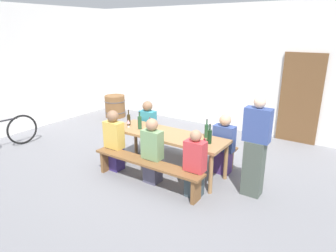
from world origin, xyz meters
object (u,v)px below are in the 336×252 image
(wine_bottle_0, at_px, (129,119))
(wine_glass_1, at_px, (128,122))
(wine_bottle_2, at_px, (140,122))
(standing_host, at_px, (255,149))
(tasting_table, at_px, (168,138))
(wine_barrel, at_px, (115,106))
(wine_bottle_1, at_px, (207,131))
(seated_guest_near_2, at_px, (195,165))
(wine_glass_2, at_px, (150,119))
(seated_guest_far_0, at_px, (148,128))
(bench_far, at_px, (186,143))
(wine_glass_0, at_px, (204,140))
(bench_near, at_px, (146,166))
(wooden_door, at_px, (300,99))
(seated_guest_far_1, at_px, (224,145))
(wine_bottle_3, at_px, (210,136))
(parked_bicycle_0, at_px, (0,134))
(seated_guest_near_0, at_px, (114,142))
(seated_guest_near_1, at_px, (152,152))

(wine_bottle_0, bearing_deg, wine_glass_1, -52.81)
(wine_bottle_2, bearing_deg, standing_host, 3.37)
(tasting_table, bearing_deg, wine_barrel, 147.67)
(wine_bottle_1, bearing_deg, seated_guest_near_2, -76.12)
(wine_glass_2, height_order, seated_guest_far_0, seated_guest_far_0)
(bench_far, relative_size, wine_bottle_2, 6.38)
(wine_bottle_1, height_order, wine_glass_0, wine_bottle_1)
(tasting_table, relative_size, bench_near, 1.05)
(wine_glass_0, distance_m, standing_host, 0.81)
(wine_bottle_1, relative_size, wine_barrel, 0.51)
(wooden_door, distance_m, tasting_table, 3.46)
(wine_glass_1, xyz_separation_m, seated_guest_far_1, (1.77, 0.62, -0.31))
(standing_host, bearing_deg, wine_barrel, -22.66)
(tasting_table, relative_size, standing_host, 1.37)
(wine_bottle_3, xyz_separation_m, standing_host, (0.76, 0.08, -0.09))
(bench_near, distance_m, wine_glass_1, 1.15)
(wine_bottle_2, height_order, parked_bicycle_0, wine_bottle_2)
(wine_bottle_3, xyz_separation_m, seated_guest_far_0, (-1.72, 0.53, -0.32))
(tasting_table, relative_size, wine_glass_1, 14.84)
(seated_guest_near_2, xyz_separation_m, seated_guest_far_0, (-1.73, 1.03, 0.02))
(seated_guest_near_2, bearing_deg, wine_glass_1, 76.78)
(wine_bottle_0, bearing_deg, wine_barrel, 138.77)
(wine_bottle_2, xyz_separation_m, seated_guest_near_0, (-0.27, -0.44, -0.31))
(tasting_table, xyz_separation_m, seated_guest_near_2, (0.86, -0.51, -0.13))
(tasting_table, relative_size, wine_barrel, 3.38)
(wooden_door, relative_size, wine_glass_1, 13.87)
(seated_guest_near_1, height_order, wine_barrel, seated_guest_near_1)
(seated_guest_near_0, bearing_deg, bench_near, -99.65)
(seated_guest_near_1, bearing_deg, standing_host, -70.21)
(wine_bottle_1, relative_size, seated_guest_far_1, 0.29)
(seated_guest_far_1, bearing_deg, seated_guest_near_0, -60.05)
(wooden_door, xyz_separation_m, wine_barrel, (-5.09, -0.84, -0.72))
(parked_bicycle_0, bearing_deg, seated_guest_near_0, -68.44)
(bench_far, bearing_deg, seated_guest_near_1, -89.13)
(wooden_door, height_order, seated_guest_near_0, wooden_door)
(tasting_table, relative_size, wine_bottle_3, 6.51)
(seated_guest_far_0, bearing_deg, wine_glass_2, 45.26)
(wooden_door, distance_m, wine_glass_0, 3.32)
(standing_host, height_order, parked_bicycle_0, standing_host)
(bench_far, bearing_deg, wine_bottle_0, -145.15)
(wooden_door, relative_size, wine_glass_2, 14.00)
(bench_far, xyz_separation_m, wine_glass_1, (-0.87, -0.77, 0.50))
(tasting_table, relative_size, seated_guest_far_1, 1.97)
(wine_glass_0, bearing_deg, wine_glass_2, 161.90)
(seated_guest_near_0, bearing_deg, wine_bottle_3, -74.00)
(wine_glass_1, height_order, parked_bicycle_0, wine_glass_1)
(wine_glass_0, relative_size, parked_bicycle_0, 0.10)
(seated_guest_near_1, bearing_deg, wooden_door, -25.09)
(seated_guest_far_1, height_order, parked_bicycle_0, seated_guest_far_1)
(wooden_door, xyz_separation_m, wine_glass_0, (-0.81, -3.21, -0.18))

